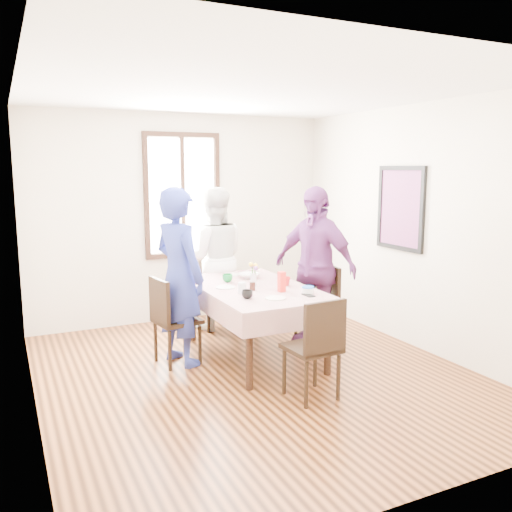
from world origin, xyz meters
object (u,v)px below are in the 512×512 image
at_px(chair_right, 316,306).
at_px(person_far, 214,259).
at_px(person_left, 178,277).
at_px(person_right, 315,267).
at_px(chair_far, 214,292).
at_px(dining_table, 254,322).
at_px(chair_left, 177,320).
at_px(chair_near, 311,348).

bearing_deg(chair_right, person_far, 43.62).
distance_m(person_left, person_right, 1.57).
bearing_deg(person_right, chair_far, -168.44).
distance_m(chair_far, person_right, 1.44).
bearing_deg(dining_table, person_far, 90.00).
bearing_deg(chair_left, person_right, 77.07).
xyz_separation_m(chair_far, person_far, (0.00, -0.02, 0.43)).
xyz_separation_m(dining_table, chair_near, (0.00, -1.17, 0.08)).
distance_m(chair_right, chair_near, 1.47).
xyz_separation_m(chair_right, person_far, (-0.80, 1.10, 0.43)).
relative_size(dining_table, chair_near, 1.87).
relative_size(dining_table, person_right, 0.94).
relative_size(chair_left, chair_right, 1.00).
xyz_separation_m(chair_right, chair_near, (-0.80, -1.23, 0.00)).
bearing_deg(dining_table, chair_right, 3.80).
height_order(chair_left, person_far, person_far).
relative_size(chair_left, chair_far, 1.00).
height_order(chair_left, person_right, person_right).
bearing_deg(chair_right, chair_left, 93.65).
distance_m(chair_left, person_far, 1.35).
height_order(chair_near, person_left, person_left).
distance_m(chair_far, chair_near, 2.35).
relative_size(chair_far, chair_near, 1.00).
xyz_separation_m(dining_table, chair_right, (0.80, 0.05, 0.08)).
distance_m(chair_near, person_right, 1.52).
bearing_deg(chair_far, person_right, 119.44).
xyz_separation_m(chair_right, person_left, (-1.58, 0.11, 0.46)).
height_order(dining_table, chair_far, chair_far).
bearing_deg(person_left, chair_right, -113.58).
height_order(dining_table, person_far, person_far).
relative_size(person_far, person_right, 0.98).
distance_m(chair_far, person_far, 0.43).
xyz_separation_m(chair_near, person_far, (0.00, 2.32, 0.43)).
bearing_deg(dining_table, person_right, 3.90).
bearing_deg(chair_left, chair_right, 77.12).
xyz_separation_m(chair_left, chair_right, (1.61, -0.11, 0.00)).
relative_size(person_left, person_right, 1.01).
height_order(chair_left, chair_far, same).
relative_size(chair_far, person_right, 0.50).
bearing_deg(person_right, person_left, -117.26).
height_order(chair_right, person_right, person_right).
relative_size(dining_table, person_far, 0.96).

